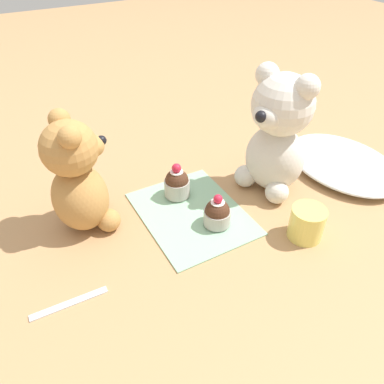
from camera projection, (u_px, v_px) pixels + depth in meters
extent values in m
plane|color=tan|center=(192.00, 214.00, 0.75)|extent=(4.00, 4.00, 0.00)
cube|color=#8EBC99|center=(192.00, 213.00, 0.75)|extent=(0.25, 0.19, 0.01)
ellipsoid|color=white|center=(343.00, 163.00, 0.87)|extent=(0.28, 0.21, 0.03)
ellipsoid|color=silver|center=(274.00, 158.00, 0.79)|extent=(0.15, 0.14, 0.14)
sphere|color=silver|center=(283.00, 105.00, 0.71)|extent=(0.12, 0.12, 0.12)
ellipsoid|color=silver|center=(268.00, 116.00, 0.69)|extent=(0.07, 0.07, 0.05)
sphere|color=black|center=(261.00, 117.00, 0.67)|extent=(0.02, 0.02, 0.02)
sphere|color=silver|center=(267.00, 74.00, 0.71)|extent=(0.05, 0.05, 0.05)
sphere|color=silver|center=(307.00, 87.00, 0.66)|extent=(0.05, 0.05, 0.05)
sphere|color=silver|center=(245.00, 176.00, 0.82)|extent=(0.05, 0.05, 0.05)
sphere|color=silver|center=(277.00, 192.00, 0.77)|extent=(0.05, 0.05, 0.05)
ellipsoid|color=#B78447|center=(81.00, 197.00, 0.69)|extent=(0.12, 0.10, 0.13)
sphere|color=#B78447|center=(69.00, 148.00, 0.63)|extent=(0.10, 0.10, 0.10)
ellipsoid|color=#B78447|center=(92.00, 146.00, 0.65)|extent=(0.05, 0.04, 0.04)
sphere|color=black|center=(101.00, 140.00, 0.65)|extent=(0.02, 0.02, 0.02)
sphere|color=#B78447|center=(70.00, 137.00, 0.58)|extent=(0.04, 0.04, 0.04)
sphere|color=#B78447|center=(59.00, 119.00, 0.63)|extent=(0.04, 0.04, 0.04)
sphere|color=#B78447|center=(109.00, 220.00, 0.71)|extent=(0.04, 0.04, 0.04)
sphere|color=#B78447|center=(97.00, 198.00, 0.76)|extent=(0.04, 0.04, 0.04)
cylinder|color=#B2ADA3|center=(217.00, 217.00, 0.71)|extent=(0.05, 0.05, 0.03)
sphere|color=#472819|center=(217.00, 211.00, 0.71)|extent=(0.05, 0.05, 0.05)
cylinder|color=white|center=(218.00, 202.00, 0.69)|extent=(0.03, 0.03, 0.00)
sphere|color=red|center=(218.00, 199.00, 0.69)|extent=(0.02, 0.02, 0.02)
cylinder|color=#B2ADA3|center=(176.00, 188.00, 0.78)|extent=(0.05, 0.05, 0.04)
sphere|color=#472819|center=(176.00, 181.00, 0.77)|extent=(0.05, 0.05, 0.05)
cylinder|color=white|center=(176.00, 172.00, 0.76)|extent=(0.03, 0.03, 0.00)
sphere|color=red|center=(176.00, 168.00, 0.75)|extent=(0.02, 0.02, 0.02)
cylinder|color=#EADB66|center=(307.00, 223.00, 0.69)|extent=(0.06, 0.06, 0.06)
cube|color=silver|center=(69.00, 303.00, 0.58)|extent=(0.02, 0.12, 0.01)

